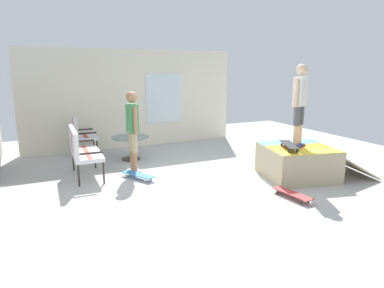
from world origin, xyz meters
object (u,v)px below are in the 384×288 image
skate_ramp (299,162)px  skateboard_by_bench (138,175)px  patio_bench (81,148)px  patio_table (130,143)px  patio_chair_near_house (80,133)px  skateboard_spare (292,194)px  person_watching (132,126)px  person_skater (300,99)px  skateboard_on_ramp (289,145)px

skate_ramp → skateboard_by_bench: bearing=66.9°
patio_bench → skateboard_by_bench: patio_bench is taller
patio_bench → patio_table: (0.95, -1.30, -0.21)m
patio_chair_near_house → skateboard_spare: patio_chair_near_house is taller
patio_table → skateboard_spare: 4.19m
skate_ramp → person_watching: size_ratio=1.38×
patio_chair_near_house → person_watching: (-1.91, -0.82, 0.41)m
person_skater → skateboard_on_ramp: (-0.14, 0.32, -0.87)m
patio_chair_near_house → patio_table: (-0.84, -1.05, -0.21)m
person_watching → skateboard_by_bench: person_watching is taller
person_skater → skateboard_on_ramp: bearing=113.0°
skate_ramp → patio_bench: (1.90, 4.06, 0.29)m
patio_table → person_watching: 1.25m
patio_chair_near_house → person_skater: person_skater is taller
patio_table → person_skater: bearing=-136.0°
person_watching → skateboard_by_bench: size_ratio=2.17×
patio_table → skateboard_on_ramp: 3.82m
patio_table → skateboard_on_ramp: (-2.95, -2.40, 0.33)m
skate_ramp → person_skater: 1.28m
patio_chair_near_house → person_skater: bearing=-134.2°
patio_table → skateboard_by_bench: size_ratio=1.12×
skateboard_on_ramp → skate_ramp: bearing=-75.2°
patio_chair_near_house → person_watching: person_watching is taller
patio_table → person_skater: person_skater is taller
skateboard_on_ramp → skateboard_spare: bearing=144.8°
patio_table → skateboard_by_bench: 1.61m
patio_table → skateboard_on_ramp: bearing=-140.9°
patio_bench → patio_chair_near_house: (1.79, -0.25, -0.00)m
person_watching → skateboard_by_bench: 1.06m
person_skater → skateboard_spare: bearing=136.6°
patio_chair_near_house → skateboard_on_ramp: 5.12m
person_skater → skateboard_on_ramp: person_skater is taller
skateboard_by_bench → skateboard_spare: (-2.20, -2.11, 0.00)m
person_skater → skate_ramp: bearing=-133.6°
patio_chair_near_house → person_watching: bearing=-156.9°
skate_ramp → person_watching: person_watching is taller
patio_bench → person_skater: (-1.86, -4.02, 0.99)m
patio_chair_near_house → patio_table: bearing=-128.9°
person_watching → skateboard_spare: 3.52m
skate_ramp → skateboard_spare: (-0.90, 0.93, -0.24)m
patio_table → skateboard_on_ramp: skateboard_on_ramp is taller
patio_chair_near_house → skateboard_spare: bearing=-148.0°
patio_bench → person_skater: person_skater is taller
skate_ramp → skateboard_on_ramp: bearing=104.8°
person_skater → skateboard_by_bench: size_ratio=2.05×
patio_table → person_skater: (-2.81, -2.72, 1.20)m
person_skater → skateboard_spare: (-0.94, 0.89, -1.52)m
skate_ramp → patio_table: size_ratio=2.68×
person_watching → patio_chair_near_house: bearing=23.1°
patio_bench → person_watching: size_ratio=0.73×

